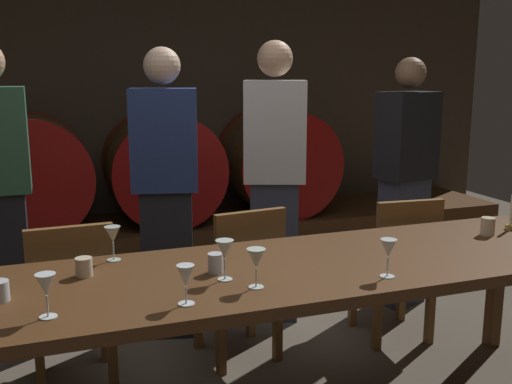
# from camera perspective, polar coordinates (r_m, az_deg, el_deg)

# --- Properties ---
(back_wall) EXTENTS (6.90, 0.24, 2.83)m
(back_wall) POSITION_cam_1_polar(r_m,az_deg,el_deg) (5.36, -10.60, 9.57)
(back_wall) COLOR #473A2D
(back_wall) RESTS_ON ground
(barrel_shelf) EXTENTS (6.21, 0.90, 0.37)m
(barrel_shelf) POSITION_cam_1_polar(r_m,az_deg,el_deg) (5.01, -9.06, -4.79)
(barrel_shelf) COLOR #4C2D16
(barrel_shelf) RESTS_ON ground
(wine_barrel_left) EXTENTS (0.91, 0.77, 0.91)m
(wine_barrel_left) POSITION_cam_1_polar(r_m,az_deg,el_deg) (4.80, -21.09, 1.57)
(wine_barrel_left) COLOR brown
(wine_barrel_left) RESTS_ON barrel_shelf
(wine_barrel_center) EXTENTS (0.91, 0.77, 0.91)m
(wine_barrel_center) POSITION_cam_1_polar(r_m,az_deg,el_deg) (4.88, -9.06, 2.35)
(wine_barrel_center) COLOR #513319
(wine_barrel_center) RESTS_ON barrel_shelf
(wine_barrel_right) EXTENTS (0.91, 0.77, 0.91)m
(wine_barrel_right) POSITION_cam_1_polar(r_m,az_deg,el_deg) (5.16, 2.10, 2.98)
(wine_barrel_right) COLOR #513319
(wine_barrel_right) RESTS_ON barrel_shelf
(dining_table) EXTENTS (2.97, 0.82, 0.77)m
(dining_table) POSITION_cam_1_polar(r_m,az_deg,el_deg) (2.57, 4.22, -8.41)
(dining_table) COLOR #4C2D16
(dining_table) RESTS_ON ground
(chair_left) EXTENTS (0.41, 0.41, 0.88)m
(chair_left) POSITION_cam_1_polar(r_m,az_deg,el_deg) (3.08, -17.49, -9.81)
(chair_left) COLOR brown
(chair_left) RESTS_ON ground
(chair_center) EXTENTS (0.44, 0.44, 0.88)m
(chair_center) POSITION_cam_1_polar(r_m,az_deg,el_deg) (3.22, -1.36, -8.26)
(chair_center) COLOR brown
(chair_center) RESTS_ON ground
(chair_right) EXTENTS (0.43, 0.43, 0.88)m
(chair_right) POSITION_cam_1_polar(r_m,az_deg,el_deg) (3.57, 13.70, -6.63)
(chair_right) COLOR brown
(chair_right) RESTS_ON ground
(guest_center_left) EXTENTS (0.43, 0.33, 1.73)m
(guest_center_left) POSITION_cam_1_polar(r_m,az_deg,el_deg) (3.49, -8.77, -0.03)
(guest_center_left) COLOR black
(guest_center_left) RESTS_ON ground
(guest_center_right) EXTENTS (0.44, 0.36, 1.77)m
(guest_center_right) POSITION_cam_1_polar(r_m,az_deg,el_deg) (3.69, 1.79, 1.17)
(guest_center_right) COLOR #33384C
(guest_center_right) RESTS_ON ground
(guest_far_right) EXTENTS (0.43, 0.32, 1.68)m
(guest_far_right) POSITION_cam_1_polar(r_m,az_deg,el_deg) (4.08, 14.31, 1.00)
(guest_far_right) COLOR #33384C
(guest_far_right) RESTS_ON ground
(candle_center) EXTENTS (0.05, 0.05, 0.21)m
(candle_center) POSITION_cam_1_polar(r_m,az_deg,el_deg) (3.35, 23.58, -2.41)
(candle_center) COLOR olive
(candle_center) RESTS_ON dining_table
(wine_glass_far_left) EXTENTS (0.07, 0.07, 0.15)m
(wine_glass_far_left) POSITION_cam_1_polar(r_m,az_deg,el_deg) (2.10, -19.78, -8.63)
(wine_glass_far_left) COLOR white
(wine_glass_far_left) RESTS_ON dining_table
(wine_glass_left) EXTENTS (0.07, 0.07, 0.15)m
(wine_glass_left) POSITION_cam_1_polar(r_m,az_deg,el_deg) (2.64, -13.78, -4.15)
(wine_glass_left) COLOR silver
(wine_glass_left) RESTS_ON dining_table
(wine_glass_center_left) EXTENTS (0.06, 0.06, 0.15)m
(wine_glass_center_left) POSITION_cam_1_polar(r_m,az_deg,el_deg) (2.10, -6.87, -8.25)
(wine_glass_center_left) COLOR white
(wine_glass_center_left) RESTS_ON dining_table
(wine_glass_center_right) EXTENTS (0.07, 0.07, 0.16)m
(wine_glass_center_right) POSITION_cam_1_polar(r_m,az_deg,el_deg) (2.32, -3.07, -5.74)
(wine_glass_center_right) COLOR silver
(wine_glass_center_right) RESTS_ON dining_table
(wine_glass_right) EXTENTS (0.07, 0.07, 0.15)m
(wine_glass_right) POSITION_cam_1_polar(r_m,az_deg,el_deg) (2.24, 0.01, -6.61)
(wine_glass_right) COLOR silver
(wine_glass_right) RESTS_ON dining_table
(wine_glass_far_right) EXTENTS (0.07, 0.07, 0.16)m
(wine_glass_far_right) POSITION_cam_1_polar(r_m,az_deg,el_deg) (2.41, 12.77, -5.50)
(wine_glass_far_right) COLOR white
(wine_glass_far_right) RESTS_ON dining_table
(cup_center_left) EXTENTS (0.07, 0.07, 0.08)m
(cup_center_left) POSITION_cam_1_polar(r_m,az_deg,el_deg) (2.49, -16.41, -7.02)
(cup_center_left) COLOR beige
(cup_center_left) RESTS_ON dining_table
(cup_center_right) EXTENTS (0.06, 0.06, 0.08)m
(cup_center_right) POSITION_cam_1_polar(r_m,az_deg,el_deg) (2.43, -3.98, -6.93)
(cup_center_right) COLOR silver
(cup_center_right) RESTS_ON dining_table
(cup_far_right) EXTENTS (0.07, 0.07, 0.09)m
(cup_far_right) POSITION_cam_1_polar(r_m,az_deg,el_deg) (3.20, 21.64, -3.13)
(cup_far_right) COLOR beige
(cup_far_right) RESTS_ON dining_table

